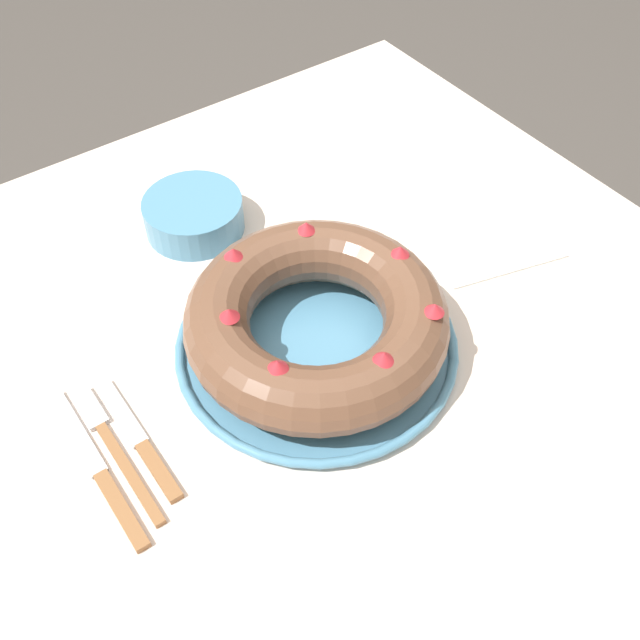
{
  "coord_description": "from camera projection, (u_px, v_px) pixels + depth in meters",
  "views": [
    {
      "loc": [
        -0.34,
        -0.48,
        1.51
      ],
      "look_at": [
        0.0,
        -0.0,
        0.84
      ],
      "focal_mm": 42.0,
      "sensor_mm": 36.0,
      "label": 1
    }
  ],
  "objects": [
    {
      "name": "serving_dish",
      "position": [
        320.0,
        346.0,
        0.93
      ],
      "size": [
        0.35,
        0.35,
        0.02
      ],
      "color": "#518EB2",
      "rests_on": "dining_table"
    },
    {
      "name": "fork",
      "position": [
        112.0,
        444.0,
        0.85
      ],
      "size": [
        0.02,
        0.21,
        0.01
      ],
      "rotation": [
        0.0,
        0.0,
        0.04
      ],
      "color": "#936038",
      "rests_on": "dining_table"
    },
    {
      "name": "cake_knife",
      "position": [
        143.0,
        446.0,
        0.84
      ],
      "size": [
        0.02,
        0.19,
        0.01
      ],
      "rotation": [
        0.0,
        0.0,
        -0.12
      ],
      "color": "#936038",
      "rests_on": "dining_table"
    },
    {
      "name": "serving_knife",
      "position": [
        102.0,
        477.0,
        0.82
      ],
      "size": [
        0.02,
        0.24,
        0.01
      ],
      "rotation": [
        0.0,
        0.0,
        -0.04
      ],
      "color": "#936038",
      "rests_on": "dining_table"
    },
    {
      "name": "napkin",
      "position": [
        490.0,
        243.0,
        1.07
      ],
      "size": [
        0.21,
        0.17,
        0.0
      ],
      "primitive_type": "cube",
      "rotation": [
        0.0,
        0.0,
        -0.26
      ],
      "color": "white",
      "rests_on": "dining_table"
    },
    {
      "name": "side_bowl",
      "position": [
        194.0,
        215.0,
        1.07
      ],
      "size": [
        0.14,
        0.14,
        0.05
      ],
      "primitive_type": "cylinder",
      "color": "#518EB2",
      "rests_on": "dining_table"
    },
    {
      "name": "ground_plane",
      "position": [
        318.0,
        589.0,
        1.53
      ],
      "size": [
        8.0,
        8.0,
        0.0
      ],
      "primitive_type": "plane",
      "color": "#4C4742"
    },
    {
      "name": "dining_table",
      "position": [
        317.0,
        398.0,
        1.02
      ],
      "size": [
        1.11,
        1.1,
        0.78
      ],
      "color": "beige",
      "rests_on": "ground_plane"
    },
    {
      "name": "bundt_cake",
      "position": [
        320.0,
        320.0,
        0.9
      ],
      "size": [
        0.32,
        0.32,
        0.09
      ],
      "color": "brown",
      "rests_on": "serving_dish"
    }
  ]
}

